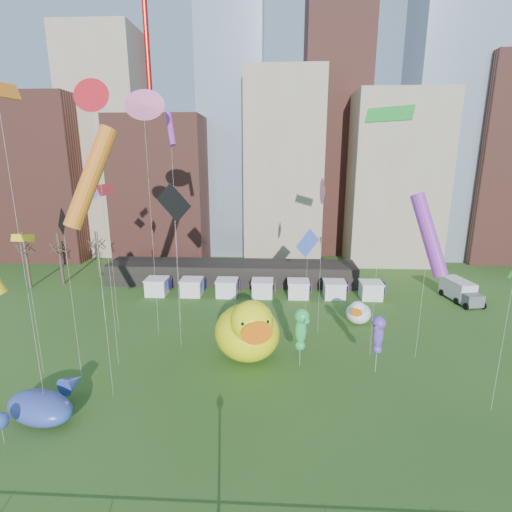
# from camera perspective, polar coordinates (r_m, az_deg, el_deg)

# --- Properties ---
(skyline) EXTENTS (101.00, 23.00, 68.00)m
(skyline) POSITION_cam_1_polar(r_m,az_deg,el_deg) (76.20, 2.70, 16.20)
(skyline) COLOR brown
(skyline) RESTS_ON ground
(crane_left) EXTENTS (23.00, 1.00, 76.00)m
(crane_left) POSITION_cam_1_polar(r_m,az_deg,el_deg) (87.22, -15.56, 32.57)
(crane_left) COLOR red
(crane_left) RESTS_ON ground
(pavilion) EXTENTS (38.00, 6.00, 3.20)m
(pavilion) POSITION_cam_1_polar(r_m,az_deg,el_deg) (60.04, -3.62, -2.47)
(pavilion) COLOR black
(pavilion) RESTS_ON ground
(vendor_tents) EXTENTS (33.24, 2.80, 2.40)m
(vendor_tents) POSITION_cam_1_polar(r_m,az_deg,el_deg) (54.14, 0.97, -4.89)
(vendor_tents) COLOR white
(vendor_tents) RESTS_ON ground
(bare_trees) EXTENTS (8.44, 6.44, 8.50)m
(bare_trees) POSITION_cam_1_polar(r_m,az_deg,el_deg) (66.35, -26.88, -0.24)
(bare_trees) COLOR #382B21
(bare_trees) RESTS_ON ground
(big_duck) EXTENTS (7.96, 9.31, 6.61)m
(big_duck) POSITION_cam_1_polar(r_m,az_deg,el_deg) (37.30, -1.18, -10.90)
(big_duck) COLOR #FCFF0D
(big_duck) RESTS_ON ground
(small_duck) EXTENTS (3.84, 4.34, 3.04)m
(small_duck) POSITION_cam_1_polar(r_m,az_deg,el_deg) (46.99, 14.92, -8.08)
(small_duck) COLOR white
(small_duck) RESTS_ON ground
(seahorse_green) EXTENTS (1.79, 2.00, 5.74)m
(seahorse_green) POSITION_cam_1_polar(r_m,az_deg,el_deg) (35.86, 6.67, -10.31)
(seahorse_green) COLOR silver
(seahorse_green) RESTS_ON ground
(seahorse_purple) EXTENTS (1.58, 1.75, 5.44)m
(seahorse_purple) POSITION_cam_1_polar(r_m,az_deg,el_deg) (36.37, 17.73, -10.69)
(seahorse_purple) COLOR silver
(seahorse_purple) RESTS_ON ground
(whale_inflatable) EXTENTS (6.37, 7.20, 2.51)m
(whale_inflatable) POSITION_cam_1_polar(r_m,az_deg,el_deg) (34.42, -29.10, -18.77)
(whale_inflatable) COLOR #40399D
(whale_inflatable) RESTS_ON ground
(box_truck) EXTENTS (3.53, 6.81, 2.76)m
(box_truck) POSITION_cam_1_polar(r_m,az_deg,el_deg) (59.39, 27.97, -4.56)
(box_truck) COLOR silver
(box_truck) RESTS_ON ground
(kite_0) EXTENTS (0.65, 3.66, 16.34)m
(kite_0) POSITION_cam_1_polar(r_m,az_deg,el_deg) (42.69, -21.43, 9.06)
(kite_0) COLOR silver
(kite_0) RESTS_ON ground
(kite_1) EXTENTS (2.88, 0.81, 25.33)m
(kite_1) POSITION_cam_1_polar(r_m,az_deg,el_deg) (41.29, -16.36, 20.67)
(kite_1) COLOR silver
(kite_1) RESTS_ON ground
(kite_2) EXTENTS (3.60, 1.18, 16.70)m
(kite_2) POSITION_cam_1_polar(r_m,az_deg,el_deg) (37.59, -12.08, 7.53)
(kite_2) COLOR silver
(kite_2) RESTS_ON ground
(kite_3) EXTENTS (3.56, 2.97, 23.14)m
(kite_3) POSITION_cam_1_polar(r_m,az_deg,el_deg) (36.42, 19.10, 19.09)
(kite_3) COLOR silver
(kite_3) RESTS_ON ground
(kite_4) EXTENTS (2.00, 0.36, 12.80)m
(kite_4) POSITION_cam_1_polar(r_m,az_deg,el_deg) (37.31, -31.23, 2.10)
(kite_4) COLOR silver
(kite_4) RESTS_ON ground
(kite_5) EXTENTS (1.93, 0.21, 16.36)m
(kite_5) POSITION_cam_1_polar(r_m,az_deg,el_deg) (46.55, -23.09, 8.21)
(kite_5) COLOR silver
(kite_5) RESTS_ON ground
(kite_7) EXTENTS (3.61, 4.35, 15.94)m
(kite_7) POSITION_cam_1_polar(r_m,az_deg,el_deg) (38.10, 24.25, 2.85)
(kite_7) COLOR silver
(kite_7) RESTS_ON ground
(kite_8) EXTENTS (2.47, 1.17, 24.99)m
(kite_8) POSITION_cam_1_polar(r_m,az_deg,el_deg) (35.54, -23.09, 20.96)
(kite_8) COLOR silver
(kite_8) RESTS_ON ground
(kite_9) EXTENTS (0.34, 2.59, 16.98)m
(kite_9) POSITION_cam_1_polar(r_m,az_deg,el_deg) (39.81, 9.98, 9.42)
(kite_9) COLOR silver
(kite_9) RESTS_ON ground
(kite_10) EXTENTS (0.53, 2.08, 15.21)m
(kite_10) POSITION_cam_1_polar(r_m,az_deg,el_deg) (33.63, -26.71, 3.99)
(kite_10) COLOR silver
(kite_10) RESTS_ON ground
(kite_13) EXTENTS (3.07, 2.07, 10.46)m
(kite_13) POSITION_cam_1_polar(r_m,az_deg,el_deg) (48.40, 7.68, 1.85)
(kite_13) COLOR silver
(kite_13) RESTS_ON ground
(kite_14) EXTENTS (4.18, 3.61, 21.23)m
(kite_14) POSITION_cam_1_polar(r_m,az_deg,el_deg) (30.17, -23.30, 10.60)
(kite_14) COLOR silver
(kite_14) RESTS_ON ground
(kite_15) EXTENTS (1.54, 2.19, 23.72)m
(kite_15) POSITION_cam_1_polar(r_m,az_deg,el_deg) (43.60, -12.55, 17.86)
(kite_15) COLOR silver
(kite_15) RESTS_ON ground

